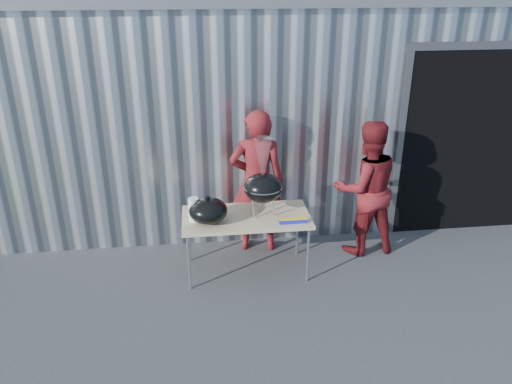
{
  "coord_description": "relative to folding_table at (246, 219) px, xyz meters",
  "views": [
    {
      "loc": [
        -0.58,
        -4.3,
        3.37
      ],
      "look_at": [
        0.06,
        0.93,
        1.05
      ],
      "focal_mm": 35.0,
      "sensor_mm": 36.0,
      "label": 1
    }
  ],
  "objects": [
    {
      "name": "ground",
      "position": [
        0.06,
        -0.93,
        -0.71
      ],
      "size": [
        80.0,
        80.0,
        0.0
      ],
      "primitive_type": "plane",
      "color": "#333336"
    },
    {
      "name": "building",
      "position": [
        0.97,
        3.66,
        0.83
      ],
      "size": [
        8.2,
        6.2,
        3.1
      ],
      "color": "silver",
      "rests_on": "ground"
    },
    {
      "name": "folding_table",
      "position": [
        0.0,
        0.0,
        0.0
      ],
      "size": [
        1.5,
        0.75,
        0.75
      ],
      "color": "tan",
      "rests_on": "ground"
    },
    {
      "name": "kettle_grill",
      "position": [
        0.2,
        0.02,
        0.46
      ],
      "size": [
        0.46,
        0.46,
        0.94
      ],
      "color": "black",
      "rests_on": "folding_table"
    },
    {
      "name": "grill_lid",
      "position": [
        -0.44,
        -0.1,
        0.18
      ],
      "size": [
        0.44,
        0.44,
        0.32
      ],
      "color": "black",
      "rests_on": "folding_table"
    },
    {
      "name": "paper_towels",
      "position": [
        -0.61,
        -0.05,
        0.18
      ],
      "size": [
        0.12,
        0.12,
        0.28
      ],
      "primitive_type": "cylinder",
      "color": "white",
      "rests_on": "folding_table"
    },
    {
      "name": "white_tub",
      "position": [
        -0.55,
        0.16,
        0.09
      ],
      "size": [
        0.2,
        0.15,
        0.1
      ],
      "primitive_type": "cube",
      "color": "white",
      "rests_on": "folding_table"
    },
    {
      "name": "foil_box",
      "position": [
        0.51,
        -0.25,
        0.07
      ],
      "size": [
        0.32,
        0.05,
        0.06
      ],
      "color": "#1B1EB5",
      "rests_on": "folding_table"
    },
    {
      "name": "person_cook",
      "position": [
        0.2,
        0.55,
        0.23
      ],
      "size": [
        0.72,
        0.51,
        1.88
      ],
      "primitive_type": "imported",
      "rotation": [
        0.0,
        0.0,
        3.05
      ],
      "color": "maroon",
      "rests_on": "ground"
    },
    {
      "name": "person_bystander",
      "position": [
        1.56,
        0.33,
        0.17
      ],
      "size": [
        0.91,
        0.74,
        1.76
      ],
      "primitive_type": "imported",
      "rotation": [
        0.0,
        0.0,
        3.23
      ],
      "color": "maroon",
      "rests_on": "ground"
    }
  ]
}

